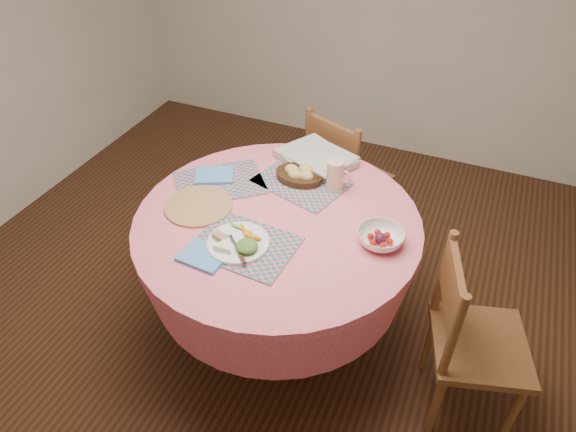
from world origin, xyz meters
name	(u,v)px	position (x,y,z in m)	size (l,w,h in m)	color
ground	(279,329)	(0.00, 0.00, 0.00)	(4.00, 4.00, 0.00)	#331C0F
dining_table	(278,252)	(0.00, 0.00, 0.56)	(1.24, 1.24, 0.75)	pink
chair_right	(470,338)	(0.88, -0.06, 0.45)	(0.48, 0.49, 0.86)	brown
chair_back	(343,176)	(0.04, 0.83, 0.46)	(0.52, 0.51, 0.87)	brown
placemat_front	(245,245)	(-0.05, -0.21, 0.75)	(0.40, 0.30, 0.01)	#147368
placemat_left	(220,182)	(-0.36, 0.13, 0.75)	(0.40, 0.30, 0.01)	#147368
placemat_back	(301,182)	(0.00, 0.29, 0.75)	(0.40, 0.30, 0.01)	#147368
wicker_trivet	(199,206)	(-0.35, -0.06, 0.76)	(0.30, 0.30, 0.01)	#AB714A
napkin_near	(203,256)	(-0.17, -0.33, 0.76)	(0.18, 0.14, 0.01)	#528CD3
napkin_far	(214,175)	(-0.40, 0.16, 0.76)	(0.18, 0.14, 0.01)	#528CD3
dinner_plate	(239,242)	(-0.07, -0.22, 0.77)	(0.25, 0.25, 0.05)	white
bread_bowl	(300,174)	(-0.02, 0.30, 0.78)	(0.23, 0.23, 0.08)	black
latte_mug	(336,175)	(0.15, 0.30, 0.83)	(0.12, 0.08, 0.14)	beige
fruit_bowl	(380,238)	(0.45, 0.02, 0.78)	(0.23, 0.23, 0.06)	white
newspaper_stack	(315,158)	(-0.01, 0.48, 0.78)	(0.43, 0.40, 0.04)	silver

